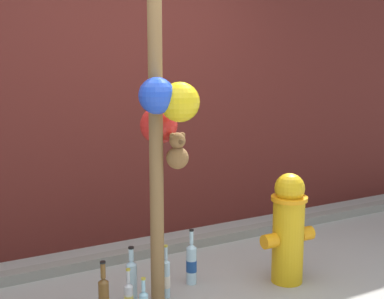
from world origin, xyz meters
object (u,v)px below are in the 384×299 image
(fire_hydrant, at_px, (288,228))
(bottle_3, at_px, (129,297))
(bottle_4, at_px, (191,263))
(memorial_post, at_px, (162,83))
(bottle_1, at_px, (132,278))
(bottle_0, at_px, (166,277))

(fire_hydrant, relative_size, bottle_3, 2.71)
(bottle_4, bearing_deg, memorial_post, -147.58)
(memorial_post, distance_m, bottle_3, 1.38)
(fire_hydrant, bearing_deg, bottle_1, 166.17)
(fire_hydrant, relative_size, bottle_1, 2.15)
(memorial_post, distance_m, fire_hydrant, 1.43)
(fire_hydrant, bearing_deg, bottle_3, 174.55)
(bottle_1, height_order, bottle_4, bottle_4)
(bottle_0, distance_m, bottle_4, 0.28)
(memorial_post, relative_size, bottle_0, 7.04)
(memorial_post, relative_size, fire_hydrant, 3.23)
(bottle_1, distance_m, bottle_4, 0.48)
(memorial_post, height_order, bottle_1, memorial_post)
(bottle_1, xyz_separation_m, bottle_3, (-0.09, -0.16, -0.05))
(bottle_3, xyz_separation_m, bottle_4, (0.57, 0.19, 0.05))
(bottle_1, relative_size, bottle_3, 1.26)
(bottle_0, xyz_separation_m, bottle_1, (-0.22, 0.07, 0.01))
(bottle_0, height_order, bottle_3, bottle_0)
(memorial_post, bearing_deg, bottle_0, 57.10)
(fire_hydrant, height_order, bottle_4, fire_hydrant)
(fire_hydrant, relative_size, bottle_0, 2.18)
(bottle_3, distance_m, bottle_4, 0.60)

